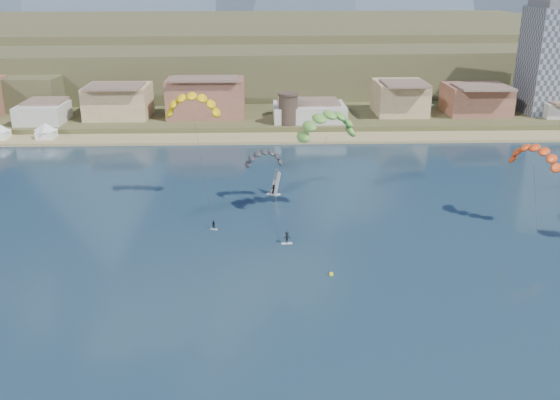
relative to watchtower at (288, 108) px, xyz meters
name	(u,v)px	position (x,y,z in m)	size (l,w,h in m)	color
beach	(271,138)	(-5.00, -8.00, -6.12)	(2200.00, 12.00, 0.90)	tan
land	(262,21)	(-5.00, 446.00, -6.37)	(2200.00, 900.00, 4.00)	brown
foothills	(315,49)	(17.39, 118.47, 2.71)	(940.00, 210.00, 18.00)	brown
town	(127,98)	(-45.00, 8.00, 1.63)	(400.00, 24.00, 12.00)	beige
watchtower	(288,108)	(0.00, 0.00, 0.00)	(5.82, 5.82, 8.60)	#47382D
kitesurfer_yellow	(193,101)	(-19.62, -56.05, 12.89)	(10.23, 15.25, 23.28)	silver
kitesurfer_green	(327,121)	(3.48, -63.95, 10.87)	(14.05, 15.67, 21.57)	silver
distant_kite_dark	(264,155)	(-7.08, -54.91, 2.63)	(7.93, 6.27, 12.37)	#262626
distant_kite_orange	(536,152)	(37.72, -67.84, 6.36)	(8.57, 9.04, 15.98)	#262626
windsurfer	(275,187)	(-5.06, -51.55, -4.87)	(2.76, 3.05, 4.73)	silver
buoy	(331,274)	(2.17, -86.03, -6.25)	(0.68, 0.68, 0.68)	yellow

